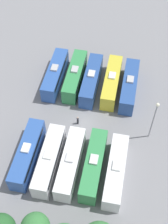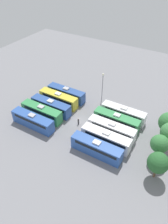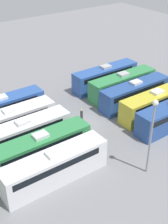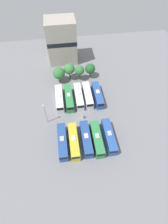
{
  "view_description": "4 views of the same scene",
  "coord_description": "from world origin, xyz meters",
  "px_view_note": "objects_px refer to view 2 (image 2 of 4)",
  "views": [
    {
      "loc": [
        -6.39,
        30.96,
        44.02
      ],
      "look_at": [
        0.04,
        -1.16,
        1.56
      ],
      "focal_mm": 50.0,
      "sensor_mm": 36.0,
      "label": 1
    },
    {
      "loc": [
        35.35,
        22.61,
        36.19
      ],
      "look_at": [
        -0.9,
        0.91,
        2.92
      ],
      "focal_mm": 35.0,
      "sensor_mm": 36.0,
      "label": 2
    },
    {
      "loc": [
        -28.0,
        20.63,
        22.45
      ],
      "look_at": [
        -0.39,
        0.8,
        2.12
      ],
      "focal_mm": 50.0,
      "sensor_mm": 36.0,
      "label": 3
    },
    {
      "loc": [
        -4.29,
        -34.45,
        47.78
      ],
      "look_at": [
        0.91,
        1.07,
        2.38
      ],
      "focal_mm": 28.0,
      "sensor_mm": 36.0,
      "label": 4
    }
  ],
  "objects_px": {
    "bus_0": "(66,93)",
    "bus_6": "(117,120)",
    "bus_7": "(112,129)",
    "bus_9": "(97,148)",
    "bus_4": "(33,121)",
    "bus_5": "(124,113)",
    "tree_3": "(158,163)",
    "worker_person": "(78,122)",
    "tree_2": "(160,144)",
    "bus_3": "(42,112)",
    "bus_1": "(59,99)",
    "bus_8": "(106,138)",
    "light_pole": "(103,83)",
    "bus_2": "(51,106)"
  },
  "relations": [
    {
      "from": "bus_2",
      "to": "bus_8",
      "type": "bearing_deg",
      "value": 79.57
    },
    {
      "from": "bus_0",
      "to": "worker_person",
      "type": "height_order",
      "value": "bus_0"
    },
    {
      "from": "bus_2",
      "to": "tree_2",
      "type": "xyz_separation_m",
      "value": [
        1.81,
        28.68,
        2.76
      ]
    },
    {
      "from": "bus_1",
      "to": "bus_5",
      "type": "height_order",
      "value": "same"
    },
    {
      "from": "bus_8",
      "to": "bus_3",
      "type": "bearing_deg",
      "value": -90.15
    },
    {
      "from": "light_pole",
      "to": "worker_person",
      "type": "bearing_deg",
      "value": -1.04
    },
    {
      "from": "bus_1",
      "to": "tree_3",
      "type": "height_order",
      "value": "tree_3"
    },
    {
      "from": "bus_5",
      "to": "bus_6",
      "type": "height_order",
      "value": "same"
    },
    {
      "from": "bus_9",
      "to": "tree_2",
      "type": "bearing_deg",
      "value": 114.07
    },
    {
      "from": "bus_0",
      "to": "bus_7",
      "type": "height_order",
      "value": "same"
    },
    {
      "from": "bus_2",
      "to": "bus_3",
      "type": "distance_m",
      "value": 3.26
    },
    {
      "from": "bus_0",
      "to": "bus_1",
      "type": "xyz_separation_m",
      "value": [
        3.32,
        -0.33,
        0.0
      ]
    },
    {
      "from": "bus_9",
      "to": "bus_1",
      "type": "bearing_deg",
      "value": -121.08
    },
    {
      "from": "worker_person",
      "to": "bus_3",
      "type": "bearing_deg",
      "value": -74.91
    },
    {
      "from": "bus_9",
      "to": "worker_person",
      "type": "distance_m",
      "value": 10.51
    },
    {
      "from": "bus_2",
      "to": "light_pole",
      "type": "xyz_separation_m",
      "value": [
        -11.53,
        9.14,
        4.0
      ]
    },
    {
      "from": "bus_2",
      "to": "bus_8",
      "type": "xyz_separation_m",
      "value": [
        3.27,
        17.77,
        0.0
      ]
    },
    {
      "from": "bus_5",
      "to": "light_pole",
      "type": "distance_m",
      "value": 10.43
    },
    {
      "from": "bus_8",
      "to": "bus_9",
      "type": "relative_size",
      "value": 1.0
    },
    {
      "from": "bus_4",
      "to": "tree_2",
      "type": "distance_m",
      "value": 29.44
    },
    {
      "from": "bus_0",
      "to": "bus_1",
      "type": "distance_m",
      "value": 3.34
    },
    {
      "from": "bus_0",
      "to": "bus_6",
      "type": "xyz_separation_m",
      "value": [
        3.53,
        17.24,
        0.0
      ]
    },
    {
      "from": "worker_person",
      "to": "bus_7",
      "type": "bearing_deg",
      "value": 94.74
    },
    {
      "from": "bus_1",
      "to": "tree_2",
      "type": "distance_m",
      "value": 29.63
    },
    {
      "from": "bus_7",
      "to": "light_pole",
      "type": "xyz_separation_m",
      "value": [
        -11.5,
        -8.49,
        4.0
      ]
    },
    {
      "from": "bus_4",
      "to": "worker_person",
      "type": "relative_size",
      "value": 6.41
    },
    {
      "from": "bus_8",
      "to": "worker_person",
      "type": "bearing_deg",
      "value": -106.29
    },
    {
      "from": "bus_4",
      "to": "worker_person",
      "type": "height_order",
      "value": "bus_4"
    },
    {
      "from": "bus_4",
      "to": "bus_6",
      "type": "distance_m",
      "value": 20.38
    },
    {
      "from": "bus_5",
      "to": "worker_person",
      "type": "distance_m",
      "value": 11.65
    },
    {
      "from": "bus_9",
      "to": "bus_6",
      "type": "bearing_deg",
      "value": -179.54
    },
    {
      "from": "bus_3",
      "to": "tree_2",
      "type": "relative_size",
      "value": 1.75
    },
    {
      "from": "worker_person",
      "to": "light_pole",
      "type": "distance_m",
      "value": 13.19
    },
    {
      "from": "bus_4",
      "to": "bus_5",
      "type": "bearing_deg",
      "value": 128.11
    },
    {
      "from": "bus_7",
      "to": "tree_3",
      "type": "height_order",
      "value": "tree_3"
    },
    {
      "from": "bus_6",
      "to": "bus_9",
      "type": "height_order",
      "value": "same"
    },
    {
      "from": "bus_5",
      "to": "bus_7",
      "type": "relative_size",
      "value": 1.0
    },
    {
      "from": "bus_1",
      "to": "bus_9",
      "type": "distance_m",
      "value": 20.61
    },
    {
      "from": "tree_2",
      "to": "tree_3",
      "type": "height_order",
      "value": "tree_2"
    },
    {
      "from": "bus_6",
      "to": "bus_9",
      "type": "relative_size",
      "value": 1.0
    },
    {
      "from": "bus_8",
      "to": "tree_2",
      "type": "relative_size",
      "value": 1.75
    },
    {
      "from": "bus_1",
      "to": "bus_4",
      "type": "relative_size",
      "value": 1.0
    },
    {
      "from": "worker_person",
      "to": "tree_2",
      "type": "height_order",
      "value": "tree_2"
    },
    {
      "from": "bus_3",
      "to": "tree_3",
      "type": "distance_m",
      "value": 30.44
    },
    {
      "from": "bus_5",
      "to": "bus_6",
      "type": "relative_size",
      "value": 1.0
    },
    {
      "from": "bus_7",
      "to": "bus_6",
      "type": "bearing_deg",
      "value": -174.31
    },
    {
      "from": "bus_7",
      "to": "bus_9",
      "type": "distance_m",
      "value": 6.91
    },
    {
      "from": "bus_4",
      "to": "tree_3",
      "type": "height_order",
      "value": "tree_3"
    },
    {
      "from": "tree_3",
      "to": "bus_6",
      "type": "bearing_deg",
      "value": -128.07
    },
    {
      "from": "bus_0",
      "to": "bus_6",
      "type": "height_order",
      "value": "same"
    }
  ]
}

